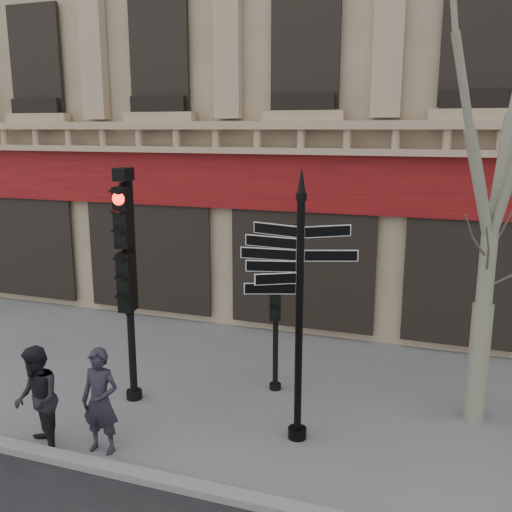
# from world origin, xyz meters

# --- Properties ---
(ground) EXTENTS (80.00, 80.00, 0.00)m
(ground) POSITION_xyz_m (0.00, 0.00, 0.00)
(ground) COLOR #5C5C61
(ground) RESTS_ON ground
(kerb) EXTENTS (80.00, 0.25, 0.12)m
(kerb) POSITION_xyz_m (0.00, -1.40, 0.06)
(kerb) COLOR gray
(kerb) RESTS_ON ground
(fingerpost) EXTENTS (2.04, 2.04, 4.25)m
(fingerpost) POSITION_xyz_m (1.15, 0.40, 2.85)
(fingerpost) COLOR black
(fingerpost) RESTS_ON ground
(traffic_signal_main) EXTENTS (0.50, 0.38, 4.14)m
(traffic_signal_main) POSITION_xyz_m (-1.99, 0.72, 2.62)
(traffic_signal_main) COLOR black
(traffic_signal_main) RESTS_ON ground
(traffic_signal_secondary) EXTENTS (0.44, 0.38, 2.25)m
(traffic_signal_secondary) POSITION_xyz_m (0.30, 1.93, 1.57)
(traffic_signal_secondary) COLOR black
(traffic_signal_secondary) RESTS_ON ground
(plane_tree) EXTENTS (2.94, 2.94, 7.82)m
(plane_tree) POSITION_xyz_m (3.79, 1.95, 5.49)
(plane_tree) COLOR gray
(plane_tree) RESTS_ON ground
(pedestrian_a) EXTENTS (0.61, 0.42, 1.63)m
(pedestrian_a) POSITION_xyz_m (-1.53, -0.93, 0.82)
(pedestrian_a) COLOR #21202B
(pedestrian_a) RESTS_ON ground
(pedestrian_b) EXTENTS (1.00, 1.00, 1.64)m
(pedestrian_b) POSITION_xyz_m (-2.44, -1.22, 0.82)
(pedestrian_b) COLOR black
(pedestrian_b) RESTS_ON ground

